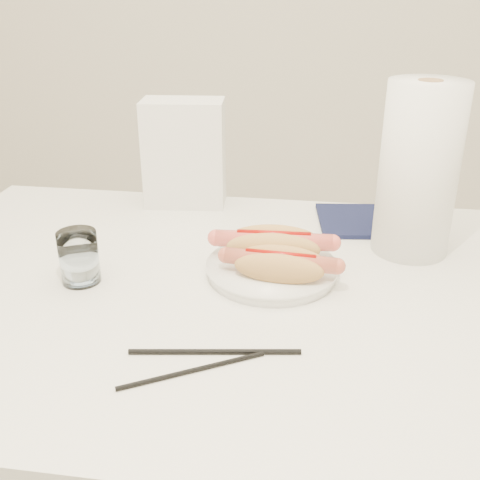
# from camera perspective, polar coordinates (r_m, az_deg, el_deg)

# --- Properties ---
(table) EXTENTS (1.20, 0.80, 0.75)m
(table) POSITION_cam_1_polar(r_m,az_deg,el_deg) (0.95, -0.22, -7.80)
(table) COLOR white
(table) RESTS_ON ground
(plate) EXTENTS (0.25, 0.25, 0.02)m
(plate) POSITION_cam_1_polar(r_m,az_deg,el_deg) (0.95, 3.17, -3.05)
(plate) COLOR white
(plate) RESTS_ON table
(hotdog_left) EXTENTS (0.20, 0.08, 0.05)m
(hotdog_left) POSITION_cam_1_polar(r_m,az_deg,el_deg) (0.96, 3.34, -0.47)
(hotdog_left) COLOR tan
(hotdog_left) RESTS_ON plate
(hotdog_right) EXTENTS (0.18, 0.08, 0.05)m
(hotdog_right) POSITION_cam_1_polar(r_m,az_deg,el_deg) (0.90, 4.02, -2.47)
(hotdog_right) COLOR tan
(hotdog_right) RESTS_ON plate
(water_glass) EXTENTS (0.06, 0.06, 0.09)m
(water_glass) POSITION_cam_1_polar(r_m,az_deg,el_deg) (0.95, -15.69, -1.65)
(water_glass) COLOR white
(water_glass) RESTS_ON table
(chopstick_near) EXTENTS (0.17, 0.10, 0.01)m
(chopstick_near) POSITION_cam_1_polar(r_m,az_deg,el_deg) (0.74, -4.73, -12.77)
(chopstick_near) COLOR black
(chopstick_near) RESTS_ON table
(chopstick_far) EXTENTS (0.23, 0.04, 0.01)m
(chopstick_far) POSITION_cam_1_polar(r_m,az_deg,el_deg) (0.77, -2.52, -11.01)
(chopstick_far) COLOR black
(chopstick_far) RESTS_ON table
(napkin_box) EXTENTS (0.17, 0.11, 0.22)m
(napkin_box) POSITION_cam_1_polar(r_m,az_deg,el_deg) (1.22, -5.53, 8.56)
(napkin_box) COLOR white
(napkin_box) RESTS_ON table
(navy_napkin) EXTENTS (0.18, 0.18, 0.01)m
(navy_napkin) POSITION_cam_1_polar(r_m,az_deg,el_deg) (1.17, 11.86, 1.90)
(navy_napkin) COLOR #101534
(navy_napkin) RESTS_ON table
(paper_towel_roll) EXTENTS (0.17, 0.17, 0.30)m
(paper_towel_roll) POSITION_cam_1_polar(r_m,az_deg,el_deg) (1.03, 17.29, 6.63)
(paper_towel_roll) COLOR white
(paper_towel_roll) RESTS_ON table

